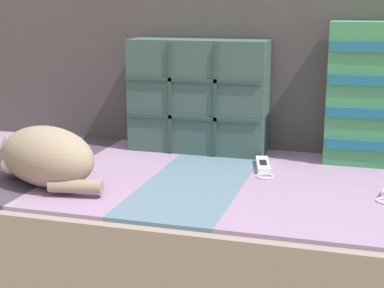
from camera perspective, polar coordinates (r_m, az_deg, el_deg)
The scene contains 5 objects.
couch at distance 1.76m, azimuth 1.26°, elevation -9.00°, with size 1.94×0.91×0.39m.
sofa_backrest at distance 2.01m, azimuth 4.21°, elevation 7.16°, with size 1.90×0.14×0.50m.
throw_pillow_quilted at distance 1.90m, azimuth 0.60°, elevation 4.67°, with size 0.45×0.14×0.36m.
sleeping_cat at distance 1.61m, azimuth -14.27°, elevation -1.26°, with size 0.36×0.27×0.16m.
game_remote_near at distance 1.74m, azimuth 6.90°, elevation -2.11°, with size 0.08×0.20×0.02m.
Camera 1 is at (0.42, -1.48, 0.87)m, focal length 55.00 mm.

